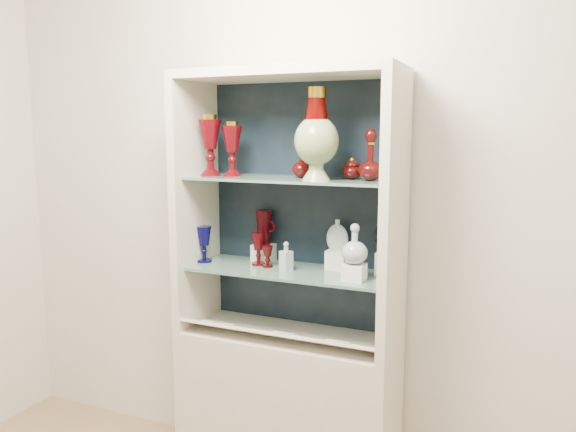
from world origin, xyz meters
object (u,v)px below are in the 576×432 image
at_px(clear_round_decanter, 355,245).
at_px(cameo_medallion, 386,237).
at_px(ruby_goblet_small, 268,256).
at_px(pedestal_lamp_right, 232,149).
at_px(ruby_pitcher, 264,227).
at_px(pedestal_lamp_left, 210,145).
at_px(ruby_decanter_b, 371,153).
at_px(ruby_decanter_a, 302,153).
at_px(ruby_goblet_tall, 258,249).
at_px(lidded_bowl, 352,168).
at_px(flat_flask, 337,234).
at_px(enamel_urn, 316,134).
at_px(clear_square_bottle, 286,256).
at_px(cobalt_goblet, 204,244).

xyz_separation_m(clear_round_decanter, cameo_medallion, (0.10, 0.15, 0.01)).
bearing_deg(ruby_goblet_small, pedestal_lamp_right, -173.19).
bearing_deg(pedestal_lamp_right, ruby_pitcher, 56.87).
height_order(pedestal_lamp_left, ruby_decanter_b, pedestal_lamp_left).
relative_size(ruby_decanter_a, ruby_goblet_tall, 1.42).
bearing_deg(ruby_decanter_b, lidded_bowl, 153.67).
xyz_separation_m(ruby_pitcher, flat_flask, (0.39, -0.04, -0.00)).
xyz_separation_m(ruby_decanter_b, ruby_goblet_small, (-0.48, 0.02, -0.48)).
bearing_deg(enamel_urn, pedestal_lamp_right, 171.41).
height_order(enamel_urn, ruby_goblet_tall, enamel_urn).
distance_m(pedestal_lamp_right, ruby_goblet_tall, 0.48).
bearing_deg(lidded_bowl, ruby_goblet_tall, -179.51).
bearing_deg(ruby_pitcher, pedestal_lamp_right, -109.92).
bearing_deg(clear_round_decanter, pedestal_lamp_right, 175.59).
xyz_separation_m(pedestal_lamp_left, pedestal_lamp_right, (0.10, 0.02, -0.02)).
bearing_deg(clear_square_bottle, enamel_urn, -17.91).
xyz_separation_m(cobalt_goblet, flat_flask, (0.64, 0.11, 0.08)).
xyz_separation_m(enamel_urn, ruby_decanter_a, (-0.10, 0.09, -0.08)).
height_order(ruby_decanter_b, ruby_goblet_small, ruby_decanter_b).
bearing_deg(flat_flask, clear_round_decanter, -47.58).
distance_m(pedestal_lamp_right, lidded_bowl, 0.57).
xyz_separation_m(ruby_goblet_small, ruby_pitcher, (-0.08, 0.12, 0.11)).
bearing_deg(clear_square_bottle, ruby_pitcher, 140.16).
bearing_deg(ruby_pitcher, cameo_medallion, 9.82).
distance_m(pedestal_lamp_left, ruby_pitcher, 0.47).
xyz_separation_m(pedestal_lamp_right, ruby_pitcher, (0.09, 0.14, -0.38)).
xyz_separation_m(cobalt_goblet, cameo_medallion, (0.86, 0.11, 0.08)).
height_order(cobalt_goblet, ruby_goblet_small, cobalt_goblet).
height_order(lidded_bowl, clear_square_bottle, lidded_bowl).
bearing_deg(pedestal_lamp_left, clear_square_bottle, 0.96).
bearing_deg(ruby_decanter_b, clear_round_decanter, -135.16).
bearing_deg(pedestal_lamp_left, cameo_medallion, 8.78).
distance_m(ruby_decanter_a, cameo_medallion, 0.52).
bearing_deg(flat_flask, pedestal_lamp_right, -165.28).
relative_size(pedestal_lamp_left, lidded_bowl, 2.89).
distance_m(pedestal_lamp_left, pedestal_lamp_right, 0.11).
xyz_separation_m(pedestal_lamp_right, ruby_decanter_a, (0.33, 0.03, -0.01)).
bearing_deg(pedestal_lamp_left, clear_round_decanter, -2.11).
bearing_deg(clear_round_decanter, ruby_goblet_small, 171.34).
xyz_separation_m(ruby_goblet_tall, flat_flask, (0.37, 0.06, 0.09)).
height_order(enamel_urn, ruby_decanter_a, enamel_urn).
bearing_deg(ruby_decanter_b, clear_square_bottle, -177.81).
height_order(pedestal_lamp_left, clear_square_bottle, pedestal_lamp_left).
height_order(pedestal_lamp_left, clear_round_decanter, pedestal_lamp_left).
distance_m(cobalt_goblet, cameo_medallion, 0.87).
height_order(cobalt_goblet, clear_square_bottle, cobalt_goblet).
bearing_deg(cameo_medallion, cobalt_goblet, -169.34).
distance_m(pedestal_lamp_right, ruby_decanter_a, 0.33).
distance_m(ruby_goblet_tall, flat_flask, 0.38).
xyz_separation_m(ruby_decanter_b, cobalt_goblet, (-0.81, -0.00, -0.45)).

